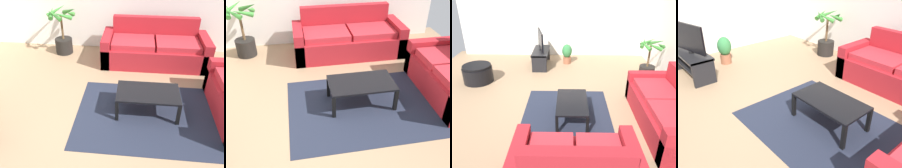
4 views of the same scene
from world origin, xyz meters
The scene contains 5 objects.
ground_plane centered at (0.00, 0.00, 0.00)m, with size 6.60×6.60×0.00m, color #937556.
couch_main centered at (0.92, 2.28, 0.30)m, with size 2.17×0.90×0.90m.
coffee_table centered at (0.76, 0.58, 0.33)m, with size 0.96×0.57×0.38m.
area_rug centered at (0.76, 0.48, 0.00)m, with size 2.20×1.70×0.01m, color #1E2333.
potted_palm centered at (-1.12, 2.55, 0.42)m, with size 0.72×0.69×1.07m.
Camera 2 is at (-0.15, -2.48, 2.47)m, focal length 41.51 mm.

